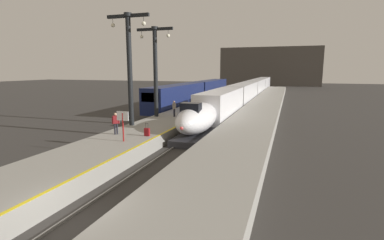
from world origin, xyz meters
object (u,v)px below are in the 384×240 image
(highspeed_train_main, at_px, (249,90))
(passenger_near_edge, at_px, (116,122))
(regional_train_adjacent, at_px, (197,92))
(station_column_mid, at_px, (129,60))
(departure_info_board, at_px, (123,120))
(rolling_suitcase, at_px, (147,132))
(station_column_far, at_px, (155,64))
(passenger_mid_platform, at_px, (174,107))

(highspeed_train_main, bearing_deg, passenger_near_edge, -97.55)
(regional_train_adjacent, xyz_separation_m, station_column_mid, (2.20, -26.18, 4.73))
(passenger_near_edge, bearing_deg, highspeed_train_main, 82.45)
(regional_train_adjacent, height_order, passenger_near_edge, regional_train_adjacent)
(passenger_near_edge, bearing_deg, regional_train_adjacent, 95.78)
(departure_info_board, bearing_deg, highspeed_train_main, 85.25)
(regional_train_adjacent, relative_size, rolling_suitcase, 37.27)
(highspeed_train_main, distance_m, passenger_near_edge, 38.60)
(station_column_mid, xyz_separation_m, passenger_near_edge, (0.83, -3.76, -4.82))
(station_column_mid, bearing_deg, rolling_suitcase, -46.21)
(station_column_mid, relative_size, passenger_near_edge, 5.75)
(regional_train_adjacent, height_order, rolling_suitcase, regional_train_adjacent)
(station_column_far, bearing_deg, passenger_near_edge, -84.68)
(departure_info_board, bearing_deg, station_column_mid, 115.04)
(departure_info_board, bearing_deg, regional_train_adjacent, 98.57)
(station_column_mid, xyz_separation_m, passenger_mid_platform, (1.90, 5.59, -4.82))
(station_column_mid, xyz_separation_m, station_column_far, (0.00, 5.16, -0.24))
(regional_train_adjacent, bearing_deg, passenger_mid_platform, -78.75)
(regional_train_adjacent, xyz_separation_m, station_column_far, (2.20, -21.01, 4.49))
(rolling_suitcase, distance_m, departure_info_board, 2.46)
(station_column_far, bearing_deg, rolling_suitcase, -68.78)
(station_column_far, height_order, passenger_mid_platform, station_column_far)
(regional_train_adjacent, bearing_deg, passenger_near_edge, -84.22)
(rolling_suitcase, height_order, departure_info_board, departure_info_board)
(passenger_near_edge, relative_size, passenger_mid_platform, 1.00)
(station_column_mid, bearing_deg, regional_train_adjacent, 94.80)
(station_column_mid, height_order, departure_info_board, station_column_mid)
(station_column_mid, bearing_deg, highspeed_train_main, 80.30)
(highspeed_train_main, distance_m, rolling_suitcase, 38.11)
(station_column_far, relative_size, rolling_suitcase, 9.44)
(regional_train_adjacent, distance_m, station_column_far, 21.60)
(station_column_mid, bearing_deg, passenger_mid_platform, 71.24)
(regional_train_adjacent, height_order, station_column_mid, station_column_mid)
(passenger_mid_platform, bearing_deg, highspeed_train_main, 82.12)
(highspeed_train_main, distance_m, departure_info_board, 40.16)
(departure_info_board, bearing_deg, passenger_mid_platform, 93.50)
(station_column_far, bearing_deg, station_column_mid, -90.00)
(station_column_mid, bearing_deg, departure_info_board, -64.96)
(regional_train_adjacent, relative_size, departure_info_board, 17.26)
(station_column_far, distance_m, departure_info_board, 11.71)
(station_column_far, xyz_separation_m, passenger_near_edge, (0.83, -8.92, -4.58))
(station_column_mid, relative_size, departure_info_board, 4.58)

